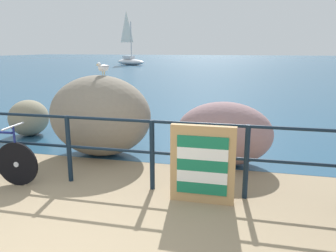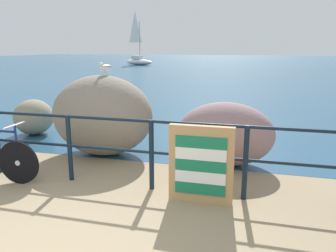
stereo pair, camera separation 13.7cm
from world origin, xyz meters
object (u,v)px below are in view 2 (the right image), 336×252
at_px(folded_deckchair_stack, 201,165).
at_px(sailboat, 139,59).
at_px(seagull, 106,67).
at_px(breakwater_boulder_right, 225,134).
at_px(breakwater_boulder_left, 34,117).
at_px(breakwater_boulder_main, 102,115).

height_order(folded_deckchair_stack, sailboat, sailboat).
bearing_deg(seagull, sailboat, -143.26).
height_order(breakwater_boulder_right, seagull, seagull).
xyz_separation_m(breakwater_boulder_left, breakwater_boulder_right, (4.54, -0.96, 0.14)).
bearing_deg(breakwater_boulder_right, breakwater_boulder_main, 179.75).
bearing_deg(breakwater_boulder_right, breakwater_boulder_left, 168.00).
bearing_deg(sailboat, breakwater_boulder_left, -45.05).
bearing_deg(breakwater_boulder_left, seagull, -20.93).
relative_size(breakwater_boulder_left, sailboat, 0.15).
height_order(breakwater_boulder_main, breakwater_boulder_right, breakwater_boulder_main).
xyz_separation_m(breakwater_boulder_left, seagull, (2.30, -0.88, 1.23)).
bearing_deg(seagull, breakwater_boulder_main, -28.75).
xyz_separation_m(breakwater_boulder_main, breakwater_boulder_left, (-2.23, 0.95, -0.34)).
bearing_deg(breakwater_boulder_right, folded_deckchair_stack, -95.82).
bearing_deg(seagull, folded_deckchair_stack, 69.12).
height_order(folded_deckchair_stack, breakwater_boulder_right, breakwater_boulder_right).
bearing_deg(folded_deckchair_stack, sailboat, 111.09).
xyz_separation_m(breakwater_boulder_main, breakwater_boulder_right, (2.31, -0.01, -0.20)).
bearing_deg(breakwater_boulder_main, breakwater_boulder_right, -0.25).
distance_m(breakwater_boulder_right, seagull, 2.49).
xyz_separation_m(breakwater_boulder_main, seagull, (0.08, 0.07, 0.89)).
relative_size(seagull, sailboat, 0.06).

